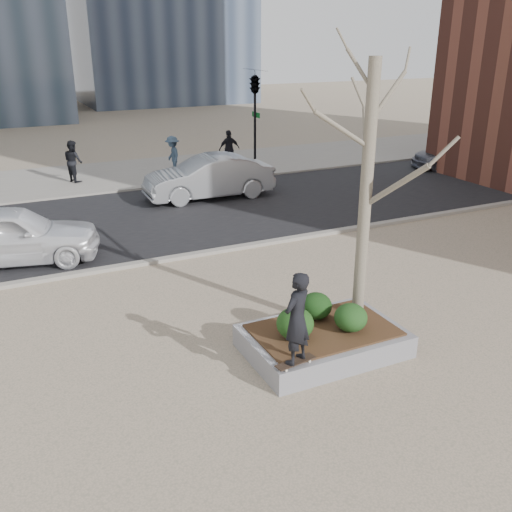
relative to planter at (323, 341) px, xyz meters
name	(u,v)px	position (x,y,z in m)	size (l,w,h in m)	color
ground	(278,363)	(-1.00, 0.00, -0.23)	(120.00, 120.00, 0.00)	tan
street	(140,220)	(-1.00, 10.00, -0.21)	(60.00, 8.00, 0.02)	black
far_sidewalk	(99,177)	(-1.00, 17.00, -0.21)	(60.00, 6.00, 0.02)	gray
planter	(323,341)	(0.00, 0.00, 0.00)	(3.00, 2.00, 0.45)	gray
planter_mulch	(324,330)	(0.00, 0.00, 0.25)	(2.70, 1.70, 0.04)	#382314
sycamore_tree	(369,153)	(1.00, 0.30, 3.56)	(2.80, 2.80, 6.60)	gray
shrub_left	(295,324)	(-0.67, -0.06, 0.57)	(0.71, 0.71, 0.60)	#123410
shrub_middle	(316,306)	(0.10, 0.47, 0.53)	(0.63, 0.63, 0.54)	black
shrub_right	(351,318)	(0.44, -0.26, 0.54)	(0.64, 0.64, 0.54)	#133E18
skateboard	(296,363)	(-1.10, -0.84, 0.26)	(0.78, 0.20, 0.07)	black
skateboarder	(297,318)	(-1.10, -0.84, 1.14)	(0.61, 0.40, 1.67)	black
police_car	(10,235)	(-5.13, 7.68, 0.58)	(1.86, 4.62, 1.57)	white
car_silver	(209,177)	(2.12, 11.59, 0.59)	(1.69, 4.85, 1.60)	#9B9EA3
car_third	(460,154)	(14.61, 11.49, 0.44)	(1.80, 4.42, 1.28)	slate
pedestrian_a	(73,161)	(-2.07, 16.50, 0.67)	(0.84, 0.66, 1.74)	black
pedestrian_b	(173,156)	(2.09, 15.89, 0.66)	(1.11, 0.64, 1.71)	#374C63
pedestrian_c	(229,149)	(4.91, 16.14, 0.67)	(1.02, 0.43, 1.75)	black
traffic_light_far	(255,123)	(5.50, 14.60, 2.02)	(0.60, 2.48, 4.50)	black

